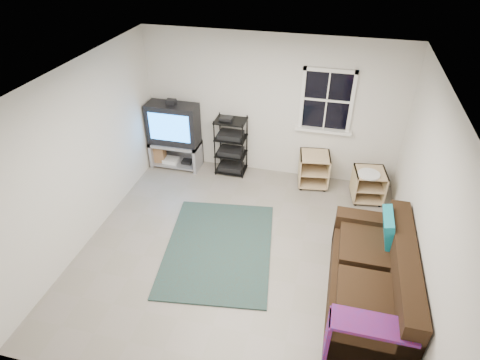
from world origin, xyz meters
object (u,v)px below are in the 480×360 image
(av_rack, at_px, (231,149))
(side_table_left, at_px, (314,168))
(side_table_right, at_px, (368,182))
(sofa, at_px, (373,281))
(tv_unit, at_px, (174,131))

(av_rack, bearing_deg, side_table_left, -0.56)
(side_table_right, distance_m, sofa, 2.29)
(sofa, bearing_deg, tv_unit, 145.17)
(av_rack, xyz_separation_m, side_table_left, (1.55, -0.02, -0.16))
(side_table_left, bearing_deg, sofa, -69.11)
(av_rack, relative_size, side_table_left, 1.83)
(tv_unit, xyz_separation_m, side_table_left, (2.65, 0.02, -0.43))
(side_table_left, xyz_separation_m, sofa, (0.97, -2.54, 0.01))
(tv_unit, xyz_separation_m, av_rack, (1.10, 0.03, -0.27))
(av_rack, distance_m, side_table_right, 2.53)
(tv_unit, height_order, sofa, tv_unit)
(side_table_left, height_order, sofa, sofa)
(side_table_left, distance_m, side_table_right, 0.98)
(tv_unit, xyz_separation_m, sofa, (3.62, -2.52, -0.42))
(side_table_left, height_order, side_table_right, side_table_left)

